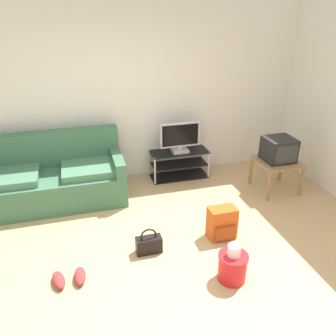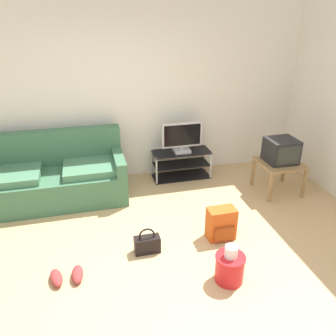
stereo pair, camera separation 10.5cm
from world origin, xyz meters
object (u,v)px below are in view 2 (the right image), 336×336
object	(u,v)px
flat_tv	(182,138)
side_table	(279,166)
sneakers_pair	(67,276)
tv_stand	(181,164)
couch	(54,177)
crt_tv	(281,151)
backpack	(221,224)
cleaning_bucket	(230,266)
handbag	(147,244)

from	to	relation	value
flat_tv	side_table	world-z (taller)	flat_tv
flat_tv	sneakers_pair	xyz separation A→B (m)	(-1.79, -1.97, -0.65)
side_table	tv_stand	bearing A→B (deg)	147.03
tv_stand	sneakers_pair	world-z (taller)	tv_stand
couch	crt_tv	bearing A→B (deg)	-10.11
backpack	cleaning_bucket	distance (m)	0.72
tv_stand	crt_tv	world-z (taller)	crt_tv
side_table	cleaning_bucket	xyz separation A→B (m)	(-1.46, -1.57, -0.24)
flat_tv	handbag	bearing A→B (deg)	-117.68
flat_tv	cleaning_bucket	xyz separation A→B (m)	(-0.18, -2.38, -0.52)
side_table	crt_tv	xyz separation A→B (m)	(0.00, 0.02, 0.24)
couch	cleaning_bucket	distance (m)	2.81
side_table	crt_tv	world-z (taller)	crt_tv
tv_stand	flat_tv	distance (m)	0.47
backpack	tv_stand	bearing A→B (deg)	94.13
cleaning_bucket	sneakers_pair	size ratio (longest dim) A/B	1.17
cleaning_bucket	sneakers_pair	bearing A→B (deg)	165.71
side_table	flat_tv	bearing A→B (deg)	147.74
tv_stand	cleaning_bucket	xyz separation A→B (m)	(-0.18, -2.40, -0.05)
side_table	handbag	bearing A→B (deg)	-156.94
side_table	sneakers_pair	xyz separation A→B (m)	(-3.07, -1.16, -0.37)
tv_stand	flat_tv	world-z (taller)	flat_tv
flat_tv	crt_tv	size ratio (longest dim) A/B	1.53
cleaning_bucket	sneakers_pair	xyz separation A→B (m)	(-1.61, 0.41, -0.13)
crt_tv	flat_tv	bearing A→B (deg)	148.27
flat_tv	side_table	xyz separation A→B (m)	(1.27, -0.80, -0.27)
crt_tv	cleaning_bucket	world-z (taller)	crt_tv
handbag	sneakers_pair	distance (m)	0.92
couch	cleaning_bucket	bearing A→B (deg)	-50.60
couch	crt_tv	size ratio (longest dim) A/B	4.74
tv_stand	backpack	size ratio (longest dim) A/B	2.33
crt_tv	sneakers_pair	distance (m)	3.34
side_table	sneakers_pair	world-z (taller)	side_table
tv_stand	crt_tv	size ratio (longest dim) A/B	2.21
tv_stand	sneakers_pair	distance (m)	2.68
cleaning_bucket	sneakers_pair	distance (m)	1.67
tv_stand	handbag	distance (m)	1.98
flat_tv	backpack	xyz separation A→B (m)	(0.01, -1.68, -0.50)
backpack	sneakers_pair	distance (m)	1.83
tv_stand	sneakers_pair	bearing A→B (deg)	-132.04
couch	tv_stand	distance (m)	1.98
sneakers_pair	flat_tv	bearing A→B (deg)	47.64
crt_tv	handbag	distance (m)	2.44
handbag	crt_tv	bearing A→B (deg)	23.42
flat_tv	cleaning_bucket	bearing A→B (deg)	-94.42
crt_tv	backpack	bearing A→B (deg)	-144.71
flat_tv	crt_tv	distance (m)	1.50
backpack	side_table	bearing A→B (deg)	38.74
backpack	couch	bearing A→B (deg)	147.14
handbag	tv_stand	bearing A→B (deg)	62.63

